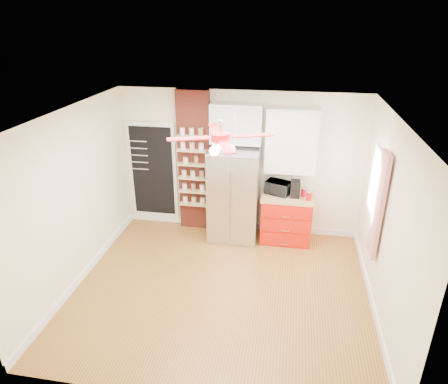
% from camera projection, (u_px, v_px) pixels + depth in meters
% --- Properties ---
extents(floor, '(4.50, 4.50, 0.00)m').
position_uv_depth(floor, '(221.00, 289.00, 6.18)').
color(floor, '#9C6627').
rests_on(floor, ground).
extents(ceiling, '(4.50, 4.50, 0.00)m').
position_uv_depth(ceiling, '(220.00, 117.00, 5.08)').
color(ceiling, white).
rests_on(ceiling, wall_back).
extents(wall_back, '(4.50, 0.02, 2.70)m').
position_uv_depth(wall_back, '(240.00, 163.00, 7.43)').
color(wall_back, '#F1E7C1').
rests_on(wall_back, floor).
extents(wall_front, '(4.50, 0.02, 2.70)m').
position_uv_depth(wall_front, '(184.00, 303.00, 3.83)').
color(wall_front, '#F1E7C1').
rests_on(wall_front, floor).
extents(wall_left, '(0.02, 4.00, 2.70)m').
position_uv_depth(wall_left, '(73.00, 200.00, 5.98)').
color(wall_left, '#F1E7C1').
rests_on(wall_left, floor).
extents(wall_right, '(0.02, 4.00, 2.70)m').
position_uv_depth(wall_right, '(388.00, 224.00, 5.28)').
color(wall_right, '#F1E7C1').
rests_on(wall_right, floor).
extents(chalkboard, '(0.95, 0.05, 1.95)m').
position_uv_depth(chalkboard, '(153.00, 171.00, 7.76)').
color(chalkboard, white).
rests_on(chalkboard, wall_back).
extents(brick_pillar, '(0.60, 0.16, 2.70)m').
position_uv_depth(brick_pillar, '(194.00, 162.00, 7.49)').
color(brick_pillar, maroon).
rests_on(brick_pillar, floor).
extents(fridge, '(0.90, 0.70, 1.75)m').
position_uv_depth(fridge, '(234.00, 195.00, 7.30)').
color(fridge, silver).
rests_on(fridge, floor).
extents(upper_glass_cabinet, '(0.90, 0.35, 0.70)m').
position_uv_depth(upper_glass_cabinet, '(236.00, 124.00, 6.96)').
color(upper_glass_cabinet, white).
rests_on(upper_glass_cabinet, wall_back).
extents(red_cabinet, '(0.94, 0.64, 0.90)m').
position_uv_depth(red_cabinet, '(286.00, 218.00, 7.37)').
color(red_cabinet, red).
rests_on(red_cabinet, floor).
extents(upper_shelf_unit, '(0.90, 0.30, 1.15)m').
position_uv_depth(upper_shelf_unit, '(292.00, 141.00, 6.94)').
color(upper_shelf_unit, white).
rests_on(upper_shelf_unit, wall_back).
extents(window, '(0.04, 0.75, 1.05)m').
position_uv_depth(window, '(377.00, 184.00, 6.01)').
color(window, white).
rests_on(window, wall_right).
extents(curtain, '(0.06, 0.40, 1.55)m').
position_uv_depth(curtain, '(379.00, 206.00, 5.57)').
color(curtain, red).
rests_on(curtain, wall_right).
extents(ceiling_fan, '(1.40, 1.40, 0.44)m').
position_uv_depth(ceiling_fan, '(220.00, 137.00, 5.19)').
color(ceiling_fan, silver).
rests_on(ceiling_fan, ceiling).
extents(toaster_oven, '(0.51, 0.42, 0.24)m').
position_uv_depth(toaster_oven, '(278.00, 188.00, 7.23)').
color(toaster_oven, black).
rests_on(toaster_oven, red_cabinet).
extents(coffee_maker, '(0.17, 0.20, 0.31)m').
position_uv_depth(coffee_maker, '(295.00, 189.00, 7.09)').
color(coffee_maker, black).
rests_on(coffee_maker, red_cabinet).
extents(canister_left, '(0.12, 0.12, 0.16)m').
position_uv_depth(canister_left, '(309.00, 196.00, 6.98)').
color(canister_left, '#AE1409').
rests_on(canister_left, red_cabinet).
extents(canister_right, '(0.12, 0.12, 0.15)m').
position_uv_depth(canister_right, '(304.00, 192.00, 7.15)').
color(canister_right, red).
rests_on(canister_right, red_cabinet).
extents(pantry_jar_oats, '(0.11, 0.11, 0.12)m').
position_uv_depth(pantry_jar_oats, '(186.00, 161.00, 7.34)').
color(pantry_jar_oats, beige).
rests_on(pantry_jar_oats, brick_pillar).
extents(pantry_jar_beans, '(0.09, 0.09, 0.14)m').
position_uv_depth(pantry_jar_beans, '(196.00, 160.00, 7.34)').
color(pantry_jar_beans, '#846243').
rests_on(pantry_jar_beans, brick_pillar).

